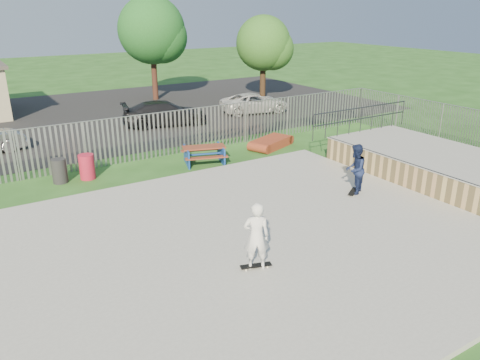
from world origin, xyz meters
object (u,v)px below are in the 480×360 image
tree_right (263,43)px  skater_white (256,236)px  picnic_table (204,155)px  car_dark (165,113)px  trash_bin_grey (59,171)px  trash_bin_red (87,167)px  tree_mid (152,30)px  skater_navy (355,169)px  car_white (255,103)px  funbox (271,143)px

tree_right → skater_white: (-13.54, -19.30, -2.90)m
picnic_table → car_dark: car_dark is taller
trash_bin_grey → skater_white: (2.72, -9.38, 0.57)m
trash_bin_red → car_dark: size_ratio=0.21×
tree_mid → skater_navy: (-1.29, -21.11, -3.77)m
picnic_table → trash_bin_grey: size_ratio=2.29×
picnic_table → tree_right: size_ratio=0.37×
trash_bin_grey → car_white: 14.85m
tree_mid → skater_white: size_ratio=4.01×
skater_navy → trash_bin_grey: bearing=-72.3°
tree_mid → skater_navy: size_ratio=4.01×
funbox → tree_mid: bearing=67.9°
skater_navy → tree_mid: bearing=-126.0°
car_dark → tree_mid: (2.60, 7.70, 4.10)m
trash_bin_red → tree_right: (15.25, 10.04, 3.45)m
picnic_table → tree_mid: 16.08m
car_dark → car_white: 6.22m
skater_navy → skater_white: size_ratio=1.00×
picnic_table → car_white: 10.57m
trash_bin_red → skater_white: bearing=-79.5°
trash_bin_red → trash_bin_grey: bearing=172.8°
trash_bin_red → funbox: bearing=-1.6°
tree_mid → tree_right: bearing=-32.6°
picnic_table → skater_navy: skater_navy is taller
tree_mid → tree_right: 7.80m
trash_bin_red → tree_right: tree_right is taller
trash_bin_red → car_white: bearing=28.3°
car_dark → trash_bin_red: bearing=149.0°
tree_mid → tree_right: size_ratio=1.22×
car_white → tree_mid: tree_mid is taller
skater_navy → skater_white: same height
picnic_table → trash_bin_grey: bearing=-171.0°
trash_bin_grey → skater_white: 9.79m
tree_mid → skater_navy: 21.48m
picnic_table → funbox: bearing=24.6°
tree_mid → skater_navy: tree_mid is taller
trash_bin_grey → car_white: (13.34, 6.52, 0.15)m
trash_bin_red → car_white: size_ratio=0.22×
trash_bin_grey → tree_right: tree_right is taller
trash_bin_grey → skater_navy: bearing=-39.7°
funbox → skater_white: bearing=-149.4°
tree_right → tree_mid: bearing=147.4°
car_dark → picnic_table: bearing=-178.4°
tree_right → car_dark: bearing=-158.9°
trash_bin_grey → skater_navy: size_ratio=0.53×
car_white → funbox: bearing=162.9°
trash_bin_red → skater_navy: size_ratio=0.55×
tree_mid → tree_right: (6.53, -4.18, -0.87)m
funbox → skater_navy: (-1.21, -6.65, 0.83)m
skater_navy → skater_white: bearing=-10.1°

